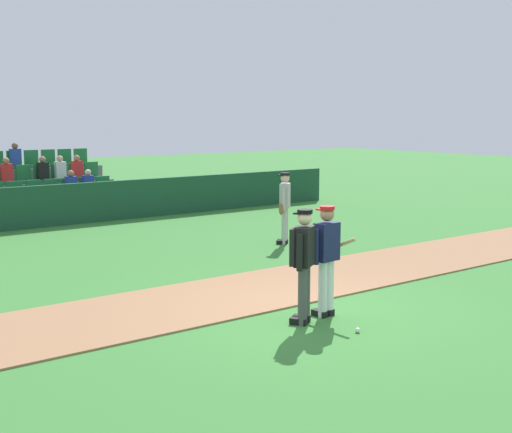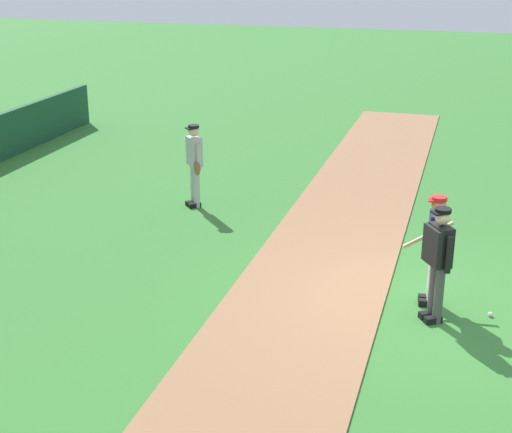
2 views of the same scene
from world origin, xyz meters
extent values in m
plane|color=#387A33|center=(0.00, 0.00, 0.00)|extent=(80.00, 80.00, 0.00)
cube|color=#9E704C|center=(0.00, 1.71, 0.01)|extent=(28.00, 2.45, 0.03)
cube|color=#19472D|center=(0.00, 11.01, 0.60)|extent=(20.00, 0.16, 1.19)
cube|color=slate|center=(0.00, 12.89, 0.15)|extent=(5.00, 2.95, 0.30)
cube|color=slate|center=(0.00, 12.04, 0.50)|extent=(4.90, 0.85, 0.40)
cube|color=#1E6B38|center=(-0.83, 11.94, 0.75)|extent=(0.44, 0.40, 0.08)
cube|color=#1E6B38|center=(-0.83, 12.16, 1.00)|extent=(0.44, 0.08, 0.50)
cube|color=#1E6B38|center=(-0.27, 11.94, 0.75)|extent=(0.44, 0.40, 0.08)
cube|color=#1E6B38|center=(-0.27, 12.16, 1.00)|extent=(0.44, 0.08, 0.50)
cube|color=#1E6B38|center=(0.27, 11.94, 0.75)|extent=(0.44, 0.40, 0.08)
cube|color=#1E6B38|center=(0.27, 12.16, 1.00)|extent=(0.44, 0.08, 0.50)
cube|color=#1E6B38|center=(0.83, 11.94, 0.75)|extent=(0.44, 0.40, 0.08)
cube|color=#1E6B38|center=(0.83, 12.16, 1.00)|extent=(0.44, 0.08, 0.50)
cube|color=#263F99|center=(0.83, 11.99, 1.05)|extent=(0.32, 0.22, 0.52)
sphere|color=#9E7051|center=(0.83, 11.99, 1.40)|extent=(0.20, 0.20, 0.20)
cube|color=#1E6B38|center=(1.38, 11.94, 0.75)|extent=(0.44, 0.40, 0.08)
cube|color=#1E6B38|center=(1.38, 12.16, 1.00)|extent=(0.44, 0.08, 0.50)
cube|color=#263F99|center=(1.38, 11.99, 1.05)|extent=(0.32, 0.22, 0.52)
sphere|color=beige|center=(1.38, 11.99, 1.40)|extent=(0.20, 0.20, 0.20)
cube|color=#1E6B38|center=(1.92, 11.94, 0.75)|extent=(0.44, 0.40, 0.08)
cube|color=#1E6B38|center=(1.92, 12.16, 1.00)|extent=(0.44, 0.08, 0.50)
cube|color=slate|center=(0.00, 12.89, 0.90)|extent=(4.90, 0.85, 0.40)
cube|color=#1E6B38|center=(-0.83, 12.79, 1.15)|extent=(0.44, 0.40, 0.08)
cube|color=#1E6B38|center=(-0.83, 13.01, 1.40)|extent=(0.44, 0.08, 0.50)
cube|color=red|center=(-0.83, 12.84, 1.45)|extent=(0.32, 0.22, 0.52)
sphere|color=#9E7051|center=(-0.83, 12.84, 1.80)|extent=(0.20, 0.20, 0.20)
cube|color=#1E6B38|center=(-0.27, 12.79, 1.15)|extent=(0.44, 0.40, 0.08)
cube|color=#1E6B38|center=(-0.27, 13.01, 1.40)|extent=(0.44, 0.08, 0.50)
cube|color=#1E6B38|center=(0.27, 12.79, 1.15)|extent=(0.44, 0.40, 0.08)
cube|color=#1E6B38|center=(0.27, 13.01, 1.40)|extent=(0.44, 0.08, 0.50)
cube|color=black|center=(0.27, 12.84, 1.45)|extent=(0.32, 0.22, 0.52)
sphere|color=#9E7051|center=(0.27, 12.84, 1.80)|extent=(0.20, 0.20, 0.20)
cube|color=#1E6B38|center=(0.83, 12.79, 1.15)|extent=(0.44, 0.40, 0.08)
cube|color=#1E6B38|center=(0.83, 13.01, 1.40)|extent=(0.44, 0.08, 0.50)
cube|color=silver|center=(0.83, 12.84, 1.45)|extent=(0.32, 0.22, 0.52)
sphere|color=tan|center=(0.83, 12.84, 1.80)|extent=(0.20, 0.20, 0.20)
cube|color=#1E6B38|center=(1.38, 12.79, 1.15)|extent=(0.44, 0.40, 0.08)
cube|color=#1E6B38|center=(1.38, 13.01, 1.40)|extent=(0.44, 0.08, 0.50)
cube|color=red|center=(1.38, 12.84, 1.45)|extent=(0.32, 0.22, 0.52)
sphere|color=#9E7051|center=(1.38, 12.84, 1.80)|extent=(0.20, 0.20, 0.20)
cube|color=#1E6B38|center=(1.92, 12.79, 1.15)|extent=(0.44, 0.40, 0.08)
cube|color=#1E6B38|center=(1.92, 13.01, 1.40)|extent=(0.44, 0.08, 0.50)
cube|color=slate|center=(0.00, 13.74, 1.30)|extent=(4.90, 0.85, 0.40)
cube|color=#1E6B38|center=(-0.27, 13.64, 1.55)|extent=(0.44, 0.40, 0.08)
cube|color=#1E6B38|center=(-0.27, 13.86, 1.80)|extent=(0.44, 0.08, 0.50)
cube|color=#263F99|center=(-0.27, 13.69, 1.85)|extent=(0.32, 0.22, 0.52)
sphere|color=brown|center=(-0.27, 13.69, 2.20)|extent=(0.20, 0.20, 0.20)
cube|color=#1E6B38|center=(0.27, 13.64, 1.55)|extent=(0.44, 0.40, 0.08)
cube|color=#1E6B38|center=(0.27, 13.86, 1.80)|extent=(0.44, 0.08, 0.50)
cube|color=#1E6B38|center=(0.83, 13.64, 1.55)|extent=(0.44, 0.40, 0.08)
cube|color=#1E6B38|center=(0.83, 13.86, 1.80)|extent=(0.44, 0.08, 0.50)
cube|color=#1E6B38|center=(1.38, 13.64, 1.55)|extent=(0.44, 0.40, 0.08)
cube|color=#1E6B38|center=(1.38, 13.86, 1.80)|extent=(0.44, 0.08, 0.50)
cube|color=#1E6B38|center=(1.92, 13.64, 1.55)|extent=(0.44, 0.40, 0.08)
cube|color=#1E6B38|center=(1.92, 13.86, 1.80)|extent=(0.44, 0.08, 0.50)
cylinder|color=white|center=(0.02, -0.21, 0.45)|extent=(0.14, 0.14, 0.90)
cylinder|color=white|center=(0.18, -0.19, 0.45)|extent=(0.14, 0.14, 0.90)
cube|color=black|center=(0.01, -0.15, 0.05)|extent=(0.15, 0.27, 0.10)
cube|color=black|center=(0.17, -0.13, 0.05)|extent=(0.15, 0.27, 0.10)
cube|color=#191E47|center=(0.10, -0.20, 1.20)|extent=(0.42, 0.27, 0.60)
cylinder|color=#191E47|center=(-0.15, -0.23, 1.15)|extent=(0.09, 0.09, 0.55)
cylinder|color=#191E47|center=(0.34, -0.17, 1.15)|extent=(0.09, 0.09, 0.55)
sphere|color=#9E7051|center=(0.10, -0.20, 1.63)|extent=(0.22, 0.22, 0.22)
cylinder|color=#B21919|center=(0.10, -0.20, 1.73)|extent=(0.23, 0.23, 0.06)
cube|color=#B21919|center=(0.08, -0.10, 1.70)|extent=(0.19, 0.14, 0.02)
cylinder|color=tan|center=(0.33, -0.07, 1.05)|extent=(0.38, 0.75, 0.41)
cylinder|color=#4C4C4C|center=(-0.50, -0.33, 0.45)|extent=(0.14, 0.14, 0.90)
cylinder|color=#4C4C4C|center=(-0.36, -0.24, 0.45)|extent=(0.14, 0.14, 0.90)
cube|color=black|center=(-0.53, -0.28, 0.05)|extent=(0.24, 0.28, 0.10)
cube|color=black|center=(-0.40, -0.19, 0.05)|extent=(0.24, 0.28, 0.10)
cube|color=black|center=(-0.43, -0.29, 1.20)|extent=(0.46, 0.40, 0.60)
cylinder|color=black|center=(-0.64, -0.42, 1.15)|extent=(0.09, 0.09, 0.55)
cylinder|color=black|center=(-0.22, -0.15, 1.15)|extent=(0.09, 0.09, 0.55)
sphere|color=beige|center=(-0.43, -0.29, 1.63)|extent=(0.22, 0.22, 0.22)
cylinder|color=black|center=(-0.43, -0.29, 1.73)|extent=(0.23, 0.23, 0.06)
cube|color=black|center=(-0.49, -0.20, 1.70)|extent=(0.22, 0.20, 0.02)
cube|color=black|center=(-0.50, -0.18, 1.20)|extent=(0.41, 0.30, 0.56)
cylinder|color=#B2B2B2|center=(3.40, 4.89, 0.45)|extent=(0.14, 0.14, 0.90)
cylinder|color=#B2B2B2|center=(3.52, 5.00, 0.45)|extent=(0.14, 0.14, 0.90)
cube|color=black|center=(3.36, 4.94, 0.05)|extent=(0.26, 0.27, 0.10)
cube|color=black|center=(3.48, 5.04, 0.05)|extent=(0.26, 0.27, 0.10)
cube|color=#B2B2B2|center=(3.46, 4.95, 1.20)|extent=(0.44, 0.43, 0.60)
cylinder|color=#B2B2B2|center=(3.28, 4.78, 1.15)|extent=(0.09, 0.09, 0.55)
cylinder|color=#B2B2B2|center=(3.64, 5.12, 1.15)|extent=(0.09, 0.09, 0.55)
sphere|color=beige|center=(3.46, 4.95, 1.63)|extent=(0.22, 0.22, 0.22)
cylinder|color=black|center=(3.46, 4.95, 1.73)|extent=(0.23, 0.23, 0.06)
cube|color=black|center=(3.39, 5.02, 1.70)|extent=(0.21, 0.21, 0.02)
ellipsoid|color=brown|center=(3.23, 4.80, 0.90)|extent=(0.23, 0.22, 0.28)
sphere|color=white|center=(-0.09, -1.09, 0.04)|extent=(0.07, 0.07, 0.07)
camera|label=1|loc=(-7.05, -7.91, 3.15)|focal=47.93mm
camera|label=2|loc=(-10.83, -0.56, 5.28)|focal=53.08mm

